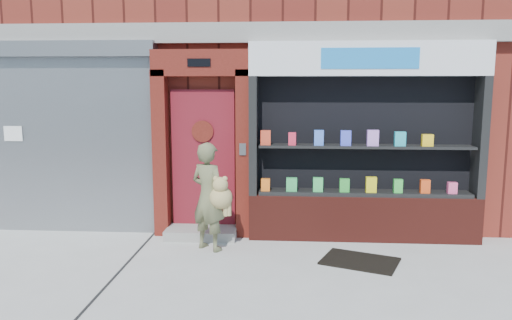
{
  "coord_description": "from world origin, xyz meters",
  "views": [
    {
      "loc": [
        0.61,
        -5.78,
        2.38
      ],
      "look_at": [
        0.15,
        1.0,
        1.35
      ],
      "focal_mm": 35.0,
      "sensor_mm": 36.0,
      "label": 1
    }
  ],
  "objects": [
    {
      "name": "ground",
      "position": [
        0.0,
        0.0,
        0.0
      ],
      "size": [
        80.0,
        80.0,
        0.0
      ],
      "primitive_type": "plane",
      "color": "#9E9E99",
      "rests_on": "ground"
    },
    {
      "name": "building",
      "position": [
        -0.0,
        5.99,
        4.0
      ],
      "size": [
        12.0,
        8.16,
        8.0
      ],
      "color": "maroon",
      "rests_on": "ground"
    },
    {
      "name": "shutter_bay",
      "position": [
        -3.0,
        1.93,
        1.72
      ],
      "size": [
        3.1,
        0.3,
        3.04
      ],
      "color": "gray",
      "rests_on": "ground"
    },
    {
      "name": "red_door_bay",
      "position": [
        -0.75,
        1.86,
        1.46
      ],
      "size": [
        1.52,
        0.58,
        2.9
      ],
      "color": "#4A120C",
      "rests_on": "ground"
    },
    {
      "name": "pharmacy_bay",
      "position": [
        1.75,
        1.81,
        1.37
      ],
      "size": [
        3.5,
        0.41,
        3.0
      ],
      "color": "#551A14",
      "rests_on": "ground"
    },
    {
      "name": "woman",
      "position": [
        -0.52,
        1.14,
        0.79
      ],
      "size": [
        0.7,
        0.62,
        1.57
      ],
      "color": "#616341",
      "rests_on": "ground"
    },
    {
      "name": "doormat",
      "position": [
        1.58,
        0.76,
        0.01
      ],
      "size": [
        1.16,
        1.0,
        0.02
      ],
      "primitive_type": "cube",
      "rotation": [
        0.0,
        0.0,
        -0.38
      ],
      "color": "black",
      "rests_on": "ground"
    }
  ]
}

